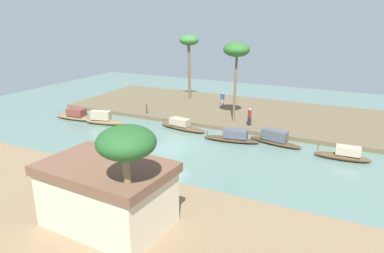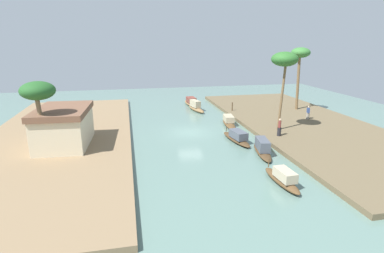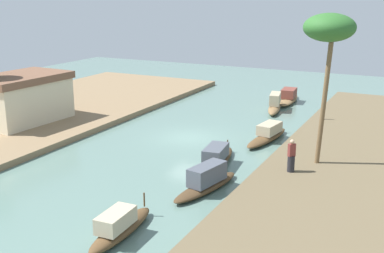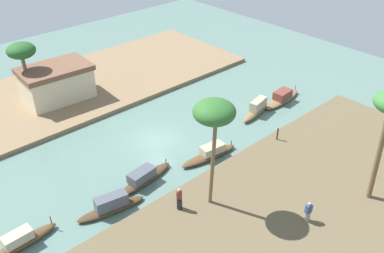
{
  "view_description": "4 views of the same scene",
  "coord_description": "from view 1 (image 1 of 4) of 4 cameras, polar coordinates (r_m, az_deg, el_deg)",
  "views": [
    {
      "loc": [
        -13.78,
        24.49,
        10.85
      ],
      "look_at": [
        -0.11,
        -3.38,
        0.98
      ],
      "focal_mm": 33.08,
      "sensor_mm": 36.0,
      "label": 1
    },
    {
      "loc": [
        -30.57,
        6.29,
        9.43
      ],
      "look_at": [
        -0.96,
        0.04,
        0.9
      ],
      "focal_mm": 29.01,
      "sensor_mm": 36.0,
      "label": 2
    },
    {
      "loc": [
        -27.3,
        -13.79,
        9.23
      ],
      "look_at": [
        -0.3,
        -0.34,
        0.9
      ],
      "focal_mm": 45.32,
      "sensor_mm": 36.0,
      "label": 3
    },
    {
      "loc": [
        -17.68,
        -24.09,
        20.11
      ],
      "look_at": [
        2.53,
        -1.76,
        1.19
      ],
      "focal_mm": 39.49,
      "sensor_mm": 36.0,
      "label": 4
    }
  ],
  "objects": [
    {
      "name": "sampan_open_hull",
      "position": [
        31.61,
        13.2,
        -1.97
      ],
      "size": [
        4.88,
        1.94,
        1.29
      ],
      "rotation": [
        0.0,
        0.0,
        -0.2
      ],
      "color": "#47331E",
      "rests_on": "river_water"
    },
    {
      "name": "palm_tree_left_near",
      "position": [
        35.56,
        7.18,
        11.96
      ],
      "size": [
        2.61,
        2.61,
        7.89
      ],
      "color": "brown",
      "rests_on": "riverbank_left"
    },
    {
      "name": "sampan_downstream_large",
      "position": [
        34.74,
        -1.68,
        0.15
      ],
      "size": [
        5.26,
        1.7,
        1.11
      ],
      "rotation": [
        0.0,
        0.0,
        -0.13
      ],
      "color": "brown",
      "rests_on": "river_water"
    },
    {
      "name": "sampan_upstream_small",
      "position": [
        40.02,
        -18.12,
        1.67
      ],
      "size": [
        5.39,
        1.68,
        1.2
      ],
      "rotation": [
        0.0,
        0.0,
        0.08
      ],
      "color": "brown",
      "rests_on": "river_water"
    },
    {
      "name": "mooring_post",
      "position": [
        39.24,
        -7.34,
        2.87
      ],
      "size": [
        0.14,
        0.14,
        1.1
      ],
      "primitive_type": "cylinder",
      "color": "#4C3823",
      "rests_on": "riverbank_left"
    },
    {
      "name": "palm_tree_right_tall",
      "position": [
        15.4,
        -10.53,
        -3.06
      ],
      "size": [
        2.62,
        2.62,
        5.97
      ],
      "color": "#7F6647",
      "rests_on": "riverbank_right"
    },
    {
      "name": "river_water",
      "position": [
        30.12,
        -3.02,
        -3.5
      ],
      "size": [
        62.62,
        62.62,
        0.0
      ],
      "primitive_type": "plane",
      "color": "slate",
      "rests_on": "ground"
    },
    {
      "name": "sampan_foreground",
      "position": [
        37.46,
        -14.12,
        1.14
      ],
      "size": [
        4.44,
        1.78,
        1.42
      ],
      "rotation": [
        0.0,
        0.0,
        0.21
      ],
      "color": "brown",
      "rests_on": "river_water"
    },
    {
      "name": "sampan_midstream",
      "position": [
        29.96,
        23.35,
        -4.2
      ],
      "size": [
        4.27,
        1.13,
        1.14
      ],
      "rotation": [
        0.0,
        0.0,
        0.05
      ],
      "color": "brown",
      "rests_on": "river_water"
    },
    {
      "name": "riverbank_left",
      "position": [
        41.41,
        5.79,
        2.64
      ],
      "size": [
        36.45,
        13.73,
        0.39
      ],
      "primitive_type": "cube",
      "color": "brown",
      "rests_on": "ground"
    },
    {
      "name": "sampan_with_red_awning",
      "position": [
        31.61,
        6.6,
        -1.71
      ],
      "size": [
        5.09,
        1.76,
        1.15
      ],
      "rotation": [
        0.0,
        0.0,
        0.13
      ],
      "color": "#47331E",
      "rests_on": "river_water"
    },
    {
      "name": "riverside_building",
      "position": [
        18.9,
        -13.5,
        -10.49
      ],
      "size": [
        6.75,
        4.62,
        3.34
      ],
      "rotation": [
        0.0,
        0.0,
        -0.06
      ],
      "color": "beige",
      "rests_on": "riverbank_right"
    },
    {
      "name": "person_on_near_bank",
      "position": [
        42.72,
        4.91,
        4.33
      ],
      "size": [
        0.49,
        0.46,
        1.54
      ],
      "rotation": [
        0.0,
        0.0,
        2.88
      ],
      "color": "gray",
      "rests_on": "riverbank_left"
    },
    {
      "name": "palm_tree_left_far",
      "position": [
        45.1,
        -0.47,
        13.25
      ],
      "size": [
        2.4,
        2.4,
        8.06
      ],
      "color": "brown",
      "rests_on": "riverbank_left"
    },
    {
      "name": "riverbank_right",
      "position": [
        20.82,
        -21.37,
        -14.49
      ],
      "size": [
        36.45,
        13.73,
        0.39
      ],
      "primitive_type": "cube",
      "color": "#846B4C",
      "rests_on": "ground"
    },
    {
      "name": "person_by_mooring",
      "position": [
        35.18,
        9.25,
        1.31
      ],
      "size": [
        0.52,
        0.52,
        1.72
      ],
      "rotation": [
        0.0,
        0.0,
        5.6
      ],
      "color": "#232328",
      "rests_on": "riverbank_left"
    }
  ]
}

